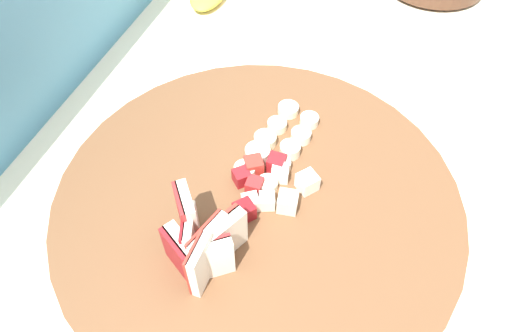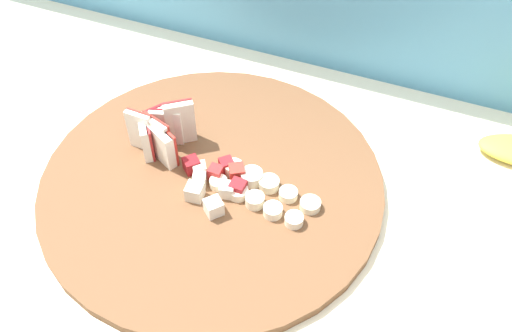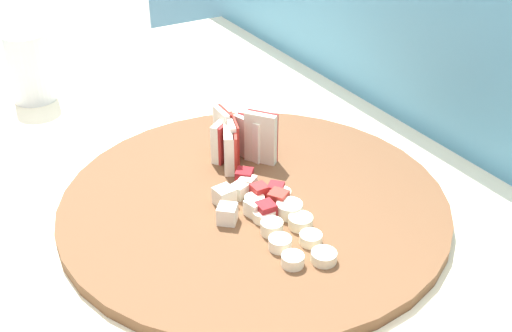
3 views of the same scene
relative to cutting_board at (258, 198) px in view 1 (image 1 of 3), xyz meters
name	(u,v)px [view 1 (image 1 of 3)]	position (x,y,z in m)	size (l,w,h in m)	color
tiled_countertop	(295,302)	(0.10, -0.05, -0.47)	(1.52, 0.70, 0.94)	beige
tile_backsplash	(112,205)	(0.10, 0.32, -0.30)	(2.40, 0.04, 1.28)	#4C8EB2
cutting_board	(258,198)	(0.00, 0.00, 0.00)	(0.45, 0.45, 0.01)	brown
apple_wedge_fan	(201,242)	(-0.09, 0.03, 0.04)	(0.08, 0.08, 0.07)	#A32323
apple_dice_pile	(269,186)	(0.01, -0.01, 0.02)	(0.10, 0.09, 0.02)	beige
banana_slice_rows	(276,145)	(0.07, 0.00, 0.01)	(0.15, 0.07, 0.02)	#F4EAC6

